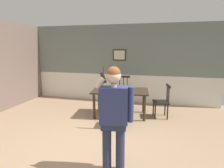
{
  "coord_description": "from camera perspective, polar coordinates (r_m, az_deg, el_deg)",
  "views": [
    {
      "loc": [
        1.42,
        -3.31,
        1.93
      ],
      "look_at": [
        0.52,
        0.09,
        1.25
      ],
      "focal_mm": 30.72,
      "sensor_mm": 36.0,
      "label": 1
    }
  ],
  "objects": [
    {
      "name": "ground_plane",
      "position": [
        4.09,
        -7.72,
        -17.35
      ],
      "size": [
        7.27,
        7.27,
        0.0
      ],
      "primitive_type": "plane",
      "color": "#9E7F60"
    },
    {
      "name": "room_back_partition",
      "position": [
        6.8,
        2.73,
        5.58
      ],
      "size": [
        6.59,
        0.17,
        2.7
      ],
      "color": "slate",
      "rests_on": "ground_plane"
    },
    {
      "name": "dining_table",
      "position": [
        5.4,
        2.42,
        -2.82
      ],
      "size": [
        1.65,
        1.08,
        0.74
      ],
      "rotation": [
        0.0,
        0.0,
        0.13
      ],
      "color": "#38281E",
      "rests_on": "ground_plane"
    },
    {
      "name": "chair_near_window",
      "position": [
        4.65,
        1.49,
        -7.29
      ],
      "size": [
        0.47,
        0.47,
        1.0
      ],
      "rotation": [
        0.0,
        0.0,
        0.13
      ],
      "color": "#2D2319",
      "rests_on": "ground_plane"
    },
    {
      "name": "chair_by_doorway",
      "position": [
        6.24,
        3.14,
        -2.54
      ],
      "size": [
        0.43,
        0.43,
        1.01
      ],
      "rotation": [
        0.0,
        0.0,
        3.15
      ],
      "color": "black",
      "rests_on": "ground_plane"
    },
    {
      "name": "chair_at_table_head",
      "position": [
        5.48,
        14.66,
        -5.06
      ],
      "size": [
        0.48,
        0.48,
        0.93
      ],
      "rotation": [
        0.0,
        0.0,
        1.76
      ],
      "color": "black",
      "rests_on": "ground_plane"
    },
    {
      "name": "person_figure",
      "position": [
        2.92,
        0.61,
        -8.66
      ],
      "size": [
        0.56,
        0.31,
        1.66
      ],
      "rotation": [
        0.0,
        0.0,
        3.34
      ],
      "color": "#282E49",
      "rests_on": "ground_plane"
    }
  ]
}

